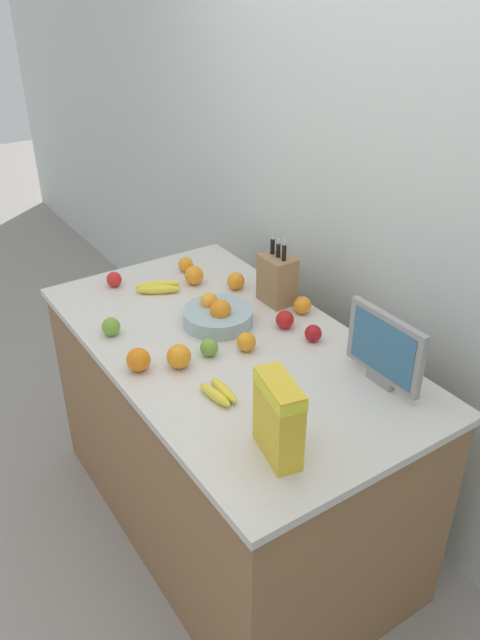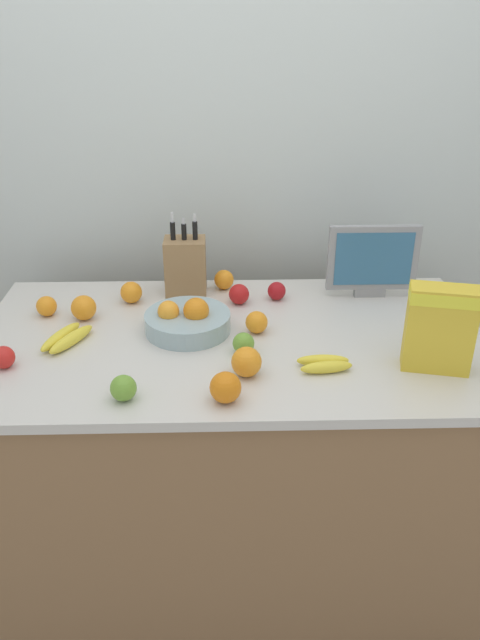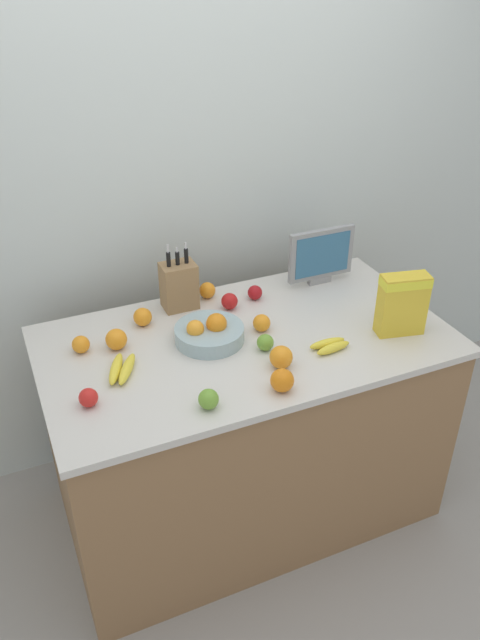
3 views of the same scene
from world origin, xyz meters
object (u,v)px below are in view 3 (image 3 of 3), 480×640
banana_bunch_right (121,369)px  apple_middle (88,398)px  orange_near_bowl (282,380)px  apple_leftmost (265,342)px  orange_mid_left (207,290)px  orange_mid_right (281,357)px  cereal_box (403,302)px  knife_block (179,285)px  apple_near_bananas (229,301)px  apple_by_knife_block (208,399)px  orange_front_left (262,323)px  orange_front_right (116,339)px  orange_by_cereal (81,344)px  small_monitor (321,255)px  banana_bunch_left (330,346)px  apple_rear (255,293)px  fruit_bowl (209,333)px  orange_back_center (143,317)px

banana_bunch_right → apple_middle: 0.20m
orange_near_bowl → apple_leftmost: bearing=77.5°
orange_mid_left → orange_mid_right: bearing=-84.2°
cereal_box → orange_near_bowl: size_ratio=3.01×
knife_block → cereal_box: (0.74, -0.54, 0.04)m
orange_near_bowl → apple_near_bananas: bearing=85.1°
apple_by_knife_block → apple_leftmost: (0.32, 0.24, -0.00)m
cereal_box → orange_front_left: (-0.50, 0.23, -0.10)m
apple_leftmost → orange_mid_right: (0.00, -0.12, 0.01)m
apple_by_knife_block → orange_near_bowl: orange_near_bowl is taller
apple_leftmost → orange_near_bowl: size_ratio=0.78×
apple_leftmost → orange_front_right: (-0.52, 0.24, 0.01)m
banana_bunch_right → orange_by_cereal: bearing=118.5°
cereal_box → orange_mid_right: 0.55m
orange_mid_left → small_monitor: bearing=-8.6°
banana_bunch_left → orange_near_bowl: size_ratio=1.88×
banana_bunch_right → apple_leftmost: apple_leftmost is taller
knife_block → orange_near_bowl: 0.71m
small_monitor → orange_mid_left: size_ratio=4.41×
apple_by_knife_block → apple_leftmost: bearing=36.0°
apple_rear → orange_near_bowl: (-0.18, -0.62, 0.01)m
apple_leftmost → apple_by_knife_block: bearing=-144.0°
apple_by_knife_block → orange_by_cereal: (-0.33, 0.50, -0.00)m
fruit_bowl → banana_bunch_left: bearing=-31.1°
cereal_box → banana_bunch_left: (-0.32, 0.00, -0.12)m
apple_by_knife_block → orange_back_center: (-0.06, 0.60, 0.00)m
orange_mid_right → orange_near_bowl: 0.14m
apple_near_bananas → banana_bunch_left: bearing=-62.1°
small_monitor → orange_mid_left: (-0.52, 0.08, -0.10)m
orange_mid_left → orange_front_right: size_ratio=0.86×
small_monitor → apple_middle: (-1.15, -0.45, -0.11)m
orange_front_left → orange_mid_right: orange_mid_right is taller
orange_by_cereal → orange_back_center: 0.29m
apple_middle → orange_back_center: size_ratio=0.87×
banana_bunch_right → apple_middle: apple_middle is taller
orange_front_left → orange_near_bowl: size_ratio=0.84×
banana_bunch_left → knife_block: bearing=127.9°
apple_leftmost → small_monitor: bearing=40.1°
apple_leftmost → apple_rear: bearing=70.9°
banana_bunch_left → orange_near_bowl: orange_near_bowl is taller
banana_bunch_left → orange_front_right: orange_front_right is taller
orange_back_center → orange_front_right: bearing=-138.1°
orange_mid_right → orange_back_center: orange_mid_right is taller
orange_by_cereal → orange_mid_left: bearing=18.7°
small_monitor → apple_by_knife_block: 1.01m
banana_bunch_right → apple_near_bananas: 0.60m
banana_bunch_left → orange_back_center: bearing=142.8°
knife_block → apple_by_knife_block: size_ratio=4.24×
fruit_bowl → apple_by_knife_block: (-0.15, -0.38, -0.00)m
banana_bunch_right → orange_back_center: size_ratio=2.70×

